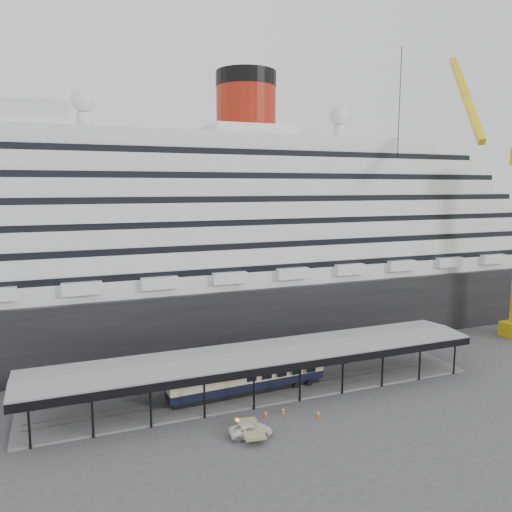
% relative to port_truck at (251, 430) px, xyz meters
% --- Properties ---
extents(ground, '(200.00, 200.00, 0.00)m').
position_rel_port_truck_xyz_m(ground, '(5.44, 4.66, -0.61)').
color(ground, '#3B3B3E').
rests_on(ground, ground).
extents(cruise_ship, '(130.00, 30.00, 43.90)m').
position_rel_port_truck_xyz_m(cruise_ship, '(5.49, 36.66, 17.74)').
color(cruise_ship, black).
rests_on(cruise_ship, ground).
extents(platform_canopy, '(56.00, 9.18, 5.30)m').
position_rel_port_truck_xyz_m(platform_canopy, '(5.44, 9.66, 1.75)').
color(platform_canopy, slate).
rests_on(platform_canopy, ground).
extents(port_truck, '(4.61, 2.52, 1.22)m').
position_rel_port_truck_xyz_m(port_truck, '(0.00, 0.00, 0.00)').
color(port_truck, white).
rests_on(port_truck, ground).
extents(pullman_carriage, '(19.98, 3.66, 19.51)m').
position_rel_port_truck_xyz_m(pullman_carriage, '(3.38, 9.66, 1.78)').
color(pullman_carriage, black).
rests_on(pullman_carriage, ground).
extents(traffic_cone_left, '(0.48, 0.48, 0.74)m').
position_rel_port_truck_xyz_m(traffic_cone_left, '(5.19, 3.39, -0.24)').
color(traffic_cone_left, orange).
rests_on(traffic_cone_left, ground).
extents(traffic_cone_mid, '(0.44, 0.44, 0.67)m').
position_rel_port_truck_xyz_m(traffic_cone_mid, '(3.07, 3.33, -0.28)').
color(traffic_cone_mid, '#F9330D').
rests_on(traffic_cone_mid, ground).
extents(traffic_cone_right, '(0.49, 0.49, 0.82)m').
position_rel_port_truck_xyz_m(traffic_cone_right, '(8.28, 1.02, -0.21)').
color(traffic_cone_right, '#DF400C').
rests_on(traffic_cone_right, ground).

